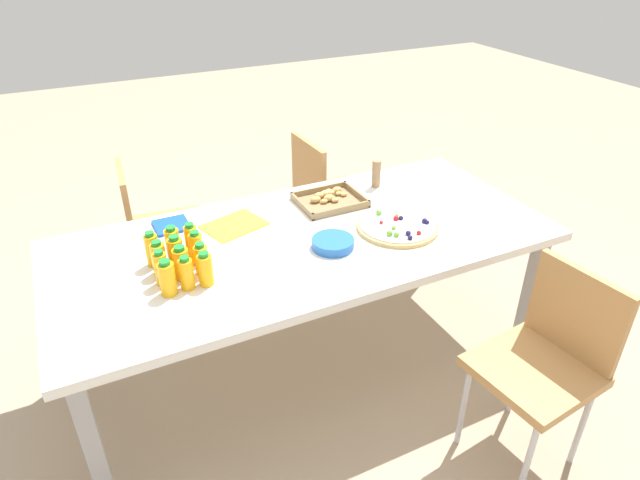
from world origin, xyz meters
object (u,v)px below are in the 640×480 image
object	(u,v)px
party_table	(306,248)
chair_near_right	(548,354)
chair_far_left	(154,224)
juice_bottle_8	(196,249)
juice_bottle_0	(167,278)
juice_bottle_6	(159,258)
chair_far_right	(326,191)
juice_bottle_10	(173,244)
juice_bottle_9	(152,250)
cardboard_tube	(376,174)
juice_bottle_5	(202,259)
juice_bottle_2	(205,269)
juice_bottle_11	(191,241)
plate_stack	(333,243)
napkin_stack	(171,225)
juice_bottle_7	(176,254)
juice_bottle_3	(161,268)
paper_folder	(234,225)
snack_tray	(329,199)
juice_bottle_1	(187,274)
fruit_pizza	(398,226)
juice_bottle_4	(181,263)

from	to	relation	value
party_table	chair_near_right	distance (m)	1.06
chair_far_left	juice_bottle_8	distance (m)	0.88
juice_bottle_0	juice_bottle_6	world-z (taller)	same
chair_far_right	juice_bottle_10	distance (m)	1.31
chair_near_right	juice_bottle_8	xyz separation A→B (m)	(-1.09, 0.85, 0.29)
juice_bottle_9	cardboard_tube	size ratio (longest dim) A/B	1.05
juice_bottle_5	juice_bottle_2	bearing A→B (deg)	-94.62
juice_bottle_9	juice_bottle_11	bearing A→B (deg)	0.46
party_table	chair_near_right	xyz separation A→B (m)	(0.61, -0.86, -0.16)
plate_stack	napkin_stack	bearing A→B (deg)	140.04
juice_bottle_2	juice_bottle_7	distance (m)	0.17
juice_bottle_2	plate_stack	world-z (taller)	juice_bottle_2
juice_bottle_6	juice_bottle_2	bearing A→B (deg)	-46.99
juice_bottle_3	paper_folder	xyz separation A→B (m)	(0.38, 0.31, -0.07)
juice_bottle_8	snack_tray	distance (m)	0.77
party_table	chair_far_left	size ratio (longest dim) A/B	2.60
juice_bottle_1	juice_bottle_9	world-z (taller)	juice_bottle_9
juice_bottle_5	juice_bottle_8	bearing A→B (deg)	88.54
chair_far_right	juice_bottle_3	bearing A→B (deg)	-54.43
juice_bottle_8	juice_bottle_11	xyz separation A→B (m)	(-0.00, 0.07, 0.00)
snack_tray	juice_bottle_2	bearing A→B (deg)	-150.45
juice_bottle_3	juice_bottle_10	size ratio (longest dim) A/B	0.96
chair_near_right	fruit_pizza	world-z (taller)	chair_near_right
juice_bottle_2	juice_bottle_9	world-z (taller)	juice_bottle_9
snack_tray	fruit_pizza	bearing A→B (deg)	-67.24
chair_near_right	juice_bottle_1	distance (m)	1.39
juice_bottle_9	chair_far_right	bearing A→B (deg)	32.66
juice_bottle_6	paper_folder	world-z (taller)	juice_bottle_6
juice_bottle_6	juice_bottle_10	size ratio (longest dim) A/B	0.95
juice_bottle_7	juice_bottle_11	bearing A→B (deg)	42.88
juice_bottle_11	napkin_stack	bearing A→B (deg)	95.15
juice_bottle_6	chair_far_right	bearing A→B (deg)	35.46
fruit_pizza	chair_near_right	bearing A→B (deg)	-74.26
party_table	juice_bottle_2	size ratio (longest dim) A/B	15.46
juice_bottle_4	juice_bottle_1	bearing A→B (deg)	-89.97
juice_bottle_0	napkin_stack	world-z (taller)	juice_bottle_0
chair_far_left	paper_folder	bearing A→B (deg)	29.10
juice_bottle_5	juice_bottle_3	bearing A→B (deg)	-179.84
chair_near_right	juice_bottle_5	distance (m)	1.37
juice_bottle_1	snack_tray	world-z (taller)	juice_bottle_1
juice_bottle_4	plate_stack	distance (m)	0.63
chair_near_right	napkin_stack	bearing A→B (deg)	36.29
napkin_stack	cardboard_tube	world-z (taller)	cardboard_tube
juice_bottle_0	juice_bottle_11	size ratio (longest dim) A/B	0.97
juice_bottle_1	plate_stack	distance (m)	0.62
juice_bottle_3	juice_bottle_10	world-z (taller)	juice_bottle_10
juice_bottle_3	chair_near_right	bearing A→B (deg)	-31.98
juice_bottle_6	paper_folder	xyz separation A→B (m)	(0.38, 0.24, -0.06)
juice_bottle_5	snack_tray	size ratio (longest dim) A/B	0.44
plate_stack	cardboard_tube	size ratio (longest dim) A/B	1.26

